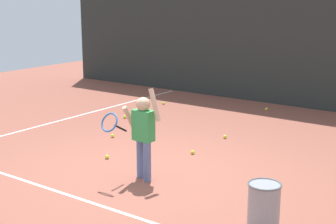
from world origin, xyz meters
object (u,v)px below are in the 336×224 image
tennis_ball_1 (266,184)px  tennis_ball_5 (125,117)px  tennis_ball_3 (113,136)px  ball_hopper (264,206)px  tennis_ball_2 (107,157)px  tennis_ball_6 (225,137)px  tennis_player (142,131)px  tennis_ball_7 (193,152)px  tennis_ball_0 (163,103)px  tennis_ball_4 (266,109)px

tennis_ball_1 → tennis_ball_5: (-4.14, 1.82, 0.00)m
tennis_ball_3 → ball_hopper: bearing=-24.8°
tennis_ball_1 → tennis_ball_3: same height
tennis_ball_2 → tennis_ball_6: same height
tennis_player → tennis_ball_1: bearing=28.6°
tennis_ball_2 → tennis_ball_7: same height
ball_hopper → tennis_ball_2: (-3.14, 0.83, -0.26)m
tennis_ball_5 → tennis_ball_6: 2.50m
tennis_ball_1 → tennis_ball_7: (-1.62, 0.62, 0.00)m
tennis_ball_5 → tennis_player: bearing=-45.3°
ball_hopper → tennis_ball_7: ball_hopper is taller
tennis_player → tennis_ball_5: tennis_player is taller
tennis_ball_3 → tennis_player: bearing=-37.0°
tennis_ball_1 → tennis_ball_2: bearing=-171.3°
tennis_ball_5 → tennis_ball_7: size_ratio=1.00×
tennis_ball_2 → ball_hopper: bearing=-14.7°
tennis_ball_0 → tennis_ball_6: (2.63, -1.66, 0.00)m
tennis_player → tennis_ball_6: bearing=93.9°
tennis_ball_5 → tennis_ball_2: bearing=-55.3°
tennis_ball_2 → tennis_ball_6: bearing=65.9°
tennis_ball_4 → tennis_ball_5: 3.26m
tennis_ball_4 → tennis_ball_2: bearing=-97.2°
tennis_ball_3 → tennis_ball_5: bearing=121.9°
ball_hopper → tennis_ball_1: bearing=113.6°
tennis_ball_2 → tennis_ball_0: bearing=113.8°
ball_hopper → tennis_player: bearing=168.0°
tennis_player → tennis_ball_7: tennis_player is taller
tennis_ball_3 → tennis_ball_6: 2.08m
tennis_ball_3 → tennis_ball_5: 1.46m
tennis_ball_3 → tennis_ball_7: bearing=1.5°
ball_hopper → tennis_ball_5: bearing=146.9°
tennis_ball_1 → tennis_ball_4: 4.74m
ball_hopper → tennis_ball_6: bearing=126.3°
tennis_ball_0 → tennis_ball_3: same height
tennis_ball_1 → tennis_ball_6: (-1.65, 1.74, 0.00)m
tennis_player → tennis_ball_2: bearing=162.1°
tennis_player → tennis_ball_5: 3.72m
tennis_ball_5 → tennis_ball_6: (2.50, -0.07, 0.00)m
tennis_ball_0 → tennis_ball_6: bearing=-32.2°
tennis_ball_6 → tennis_ball_7: bearing=-88.8°
tennis_ball_4 → tennis_player: bearing=-85.0°
tennis_ball_0 → tennis_ball_5: bearing=-85.0°
tennis_player → ball_hopper: tennis_player is taller
tennis_ball_0 → tennis_ball_3: size_ratio=1.00×
ball_hopper → tennis_ball_1: size_ratio=8.52×
tennis_ball_0 → tennis_ball_7: size_ratio=1.00×
ball_hopper → tennis_ball_7: (-2.16, 1.85, -0.26)m
tennis_ball_4 → tennis_ball_7: size_ratio=1.00×
tennis_ball_0 → tennis_ball_7: (2.66, -2.78, 0.00)m
tennis_ball_2 → tennis_ball_3: same height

